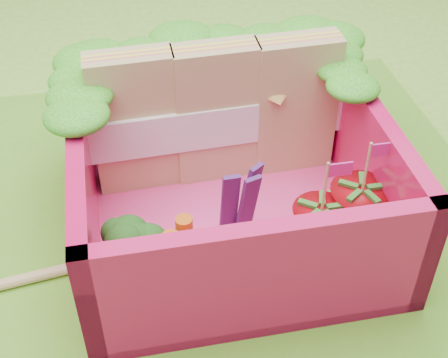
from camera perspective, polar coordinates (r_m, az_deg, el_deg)
name	(u,v)px	position (r m, az deg, el deg)	size (l,w,h in m)	color
ground	(220,230)	(2.85, -0.41, -4.65)	(14.00, 14.00, 0.00)	#76BB34
placemat	(220,227)	(2.84, -0.41, -4.43)	(2.60, 2.60, 0.03)	#5FAE27
bento_floor	(229,216)	(2.84, 0.49, -3.42)	(1.30, 1.30, 0.05)	#FF4194
bento_box	(230,174)	(2.67, 0.52, 0.48)	(1.30, 1.30, 0.55)	#DB1254
lettuce_ruffle	(210,55)	(2.85, -1.27, 11.29)	(1.43, 0.77, 0.11)	#1C7C16
sandwich_stack	(217,114)	(2.86, -0.63, 5.98)	(1.21, 0.21, 0.67)	tan
broccoli	(128,250)	(2.42, -8.74, -6.45)	(0.35, 0.35, 0.27)	#64AC53
carrot_sticks	(178,251)	(2.48, -4.19, -6.59)	(0.13, 0.18, 0.28)	#DB5712
purple_wedges	(242,203)	(2.58, 1.63, -2.23)	(0.16, 0.11, 0.38)	#42195A
strawberry_left	(319,230)	(2.59, 8.70, -4.60)	(0.24, 0.24, 0.48)	red
strawberry_right	(358,213)	(2.68, 12.17, -3.02)	(0.26, 0.26, 0.50)	red
snap_peas	(328,232)	(2.73, 9.46, -4.83)	(0.66, 0.54, 0.05)	green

